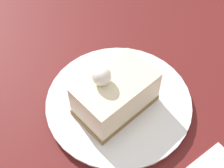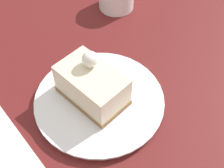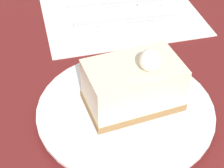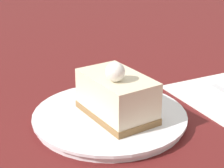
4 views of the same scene
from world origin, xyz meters
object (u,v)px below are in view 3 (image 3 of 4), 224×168
Objects in this scene: plate at (125,111)px; cake_slice at (134,85)px; fork at (126,3)px; knife at (116,21)px.

plate is 0.04m from cake_slice.
plate is 1.21× the size of fork.
knife is (-0.20, -0.01, -0.04)m from cake_slice.
fork and knife have the same top height.
cake_slice is 0.20m from knife.
cake_slice reaches higher than plate.
fork is 0.06m from knife.
knife is at bearing -178.65° from plate.
fork is (-0.26, 0.01, -0.04)m from cake_slice.
fork is at bearing 176.79° from plate.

